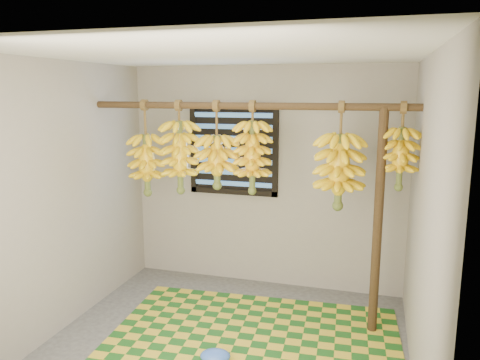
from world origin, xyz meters
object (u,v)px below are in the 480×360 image
(plastic_bag, at_px, (215,356))
(banana_bunch_e, at_px, (339,171))
(banana_bunch_f, at_px, (400,158))
(banana_bunch_d, at_px, (252,157))
(banana_bunch_c, at_px, (217,161))
(banana_bunch_a, at_px, (147,165))
(banana_bunch_b, at_px, (180,157))
(woven_mat, at_px, (250,348))
(support_post, at_px, (378,224))

(plastic_bag, xyz_separation_m, banana_bunch_e, (0.84, 0.89, 1.38))
(banana_bunch_f, bearing_deg, banana_bunch_d, -180.00)
(banana_bunch_c, bearing_deg, plastic_bag, -72.42)
(banana_bunch_d, relative_size, banana_bunch_f, 1.15)
(banana_bunch_a, xyz_separation_m, banana_bunch_f, (2.35, 0.00, 0.16))
(banana_bunch_b, distance_m, banana_bunch_e, 1.50)
(woven_mat, bearing_deg, plastic_bag, -126.14)
(banana_bunch_b, xyz_separation_m, banana_bunch_c, (0.37, 0.00, -0.03))
(woven_mat, xyz_separation_m, plastic_bag, (-0.21, -0.28, 0.06))
(plastic_bag, height_order, banana_bunch_a, banana_bunch_a)
(banana_bunch_c, height_order, banana_bunch_d, same)
(plastic_bag, relative_size, banana_bunch_d, 0.29)
(support_post, height_order, plastic_bag, support_post)
(banana_bunch_e, bearing_deg, banana_bunch_f, 0.00)
(banana_bunch_c, relative_size, banana_bunch_e, 0.87)
(banana_bunch_b, height_order, banana_bunch_e, same)
(support_post, xyz_separation_m, banana_bunch_c, (-1.47, 0.00, 0.48))
(woven_mat, height_order, banana_bunch_f, banana_bunch_f)
(banana_bunch_a, distance_m, banana_bunch_d, 1.08)
(support_post, xyz_separation_m, banana_bunch_e, (-0.35, 0.00, 0.44))
(banana_bunch_b, bearing_deg, woven_mat, -35.01)
(woven_mat, relative_size, plastic_bag, 10.24)
(banana_bunch_a, xyz_separation_m, banana_bunch_c, (0.73, -0.00, 0.06))
(banana_bunch_c, bearing_deg, banana_bunch_f, 0.00)
(woven_mat, relative_size, banana_bunch_e, 2.69)
(woven_mat, xyz_separation_m, banana_bunch_e, (0.63, 0.60, 1.44))
(woven_mat, distance_m, banana_bunch_a, 1.96)
(woven_mat, height_order, banana_bunch_c, banana_bunch_c)
(banana_bunch_a, bearing_deg, banana_bunch_d, -0.00)
(banana_bunch_d, bearing_deg, plastic_bag, -93.91)
(support_post, relative_size, banana_bunch_c, 2.46)
(support_post, relative_size, banana_bunch_f, 2.72)
(plastic_bag, distance_m, banana_bunch_b, 1.82)
(woven_mat, distance_m, plastic_bag, 0.36)
(banana_bunch_b, height_order, banana_bunch_d, same)
(woven_mat, distance_m, banana_bunch_c, 1.67)
(banana_bunch_a, bearing_deg, banana_bunch_f, 0.00)
(banana_bunch_a, relative_size, banana_bunch_d, 1.10)
(plastic_bag, bearing_deg, banana_bunch_f, 33.57)
(woven_mat, xyz_separation_m, banana_bunch_c, (-0.49, 0.60, 1.48))
(woven_mat, height_order, banana_bunch_d, banana_bunch_d)
(plastic_bag, height_order, banana_bunch_e, banana_bunch_e)
(banana_bunch_b, relative_size, banana_bunch_e, 0.95)
(banana_bunch_a, height_order, banana_bunch_c, same)
(banana_bunch_d, xyz_separation_m, banana_bunch_f, (1.28, 0.00, 0.04))
(banana_bunch_a, xyz_separation_m, banana_bunch_b, (0.36, -0.00, 0.09))
(woven_mat, bearing_deg, banana_bunch_f, 28.11)
(banana_bunch_c, bearing_deg, banana_bunch_a, 180.00)
(plastic_bag, distance_m, banana_bunch_f, 2.21)
(support_post, bearing_deg, banana_bunch_f, 0.00)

